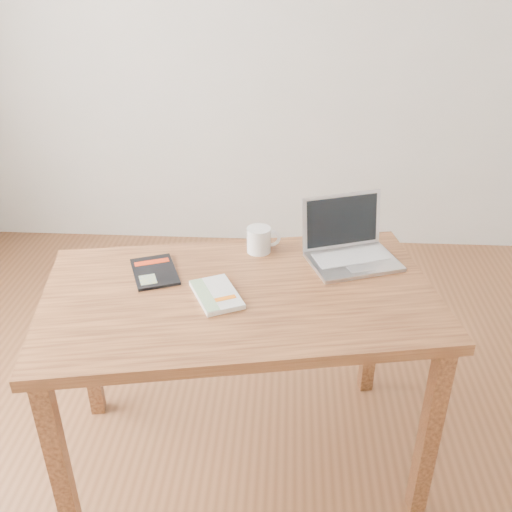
# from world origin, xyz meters

# --- Properties ---
(room) EXTENTS (4.04, 4.04, 2.70)m
(room) POSITION_xyz_m (-0.07, 0.00, 1.36)
(room) COLOR brown
(room) RESTS_ON ground
(desk) EXTENTS (1.39, 0.95, 0.75)m
(desk) POSITION_xyz_m (-0.17, 0.16, 0.66)
(desk) COLOR brown
(desk) RESTS_ON ground
(white_guidebook) EXTENTS (0.20, 0.24, 0.02)m
(white_guidebook) POSITION_xyz_m (-0.24, 0.12, 0.76)
(white_guidebook) COLOR silver
(white_guidebook) RESTS_ON desk
(black_guidebook) EXTENTS (0.21, 0.25, 0.01)m
(black_guidebook) POSITION_xyz_m (-0.47, 0.26, 0.76)
(black_guidebook) COLOR black
(black_guidebook) RESTS_ON desk
(laptop) EXTENTS (0.37, 0.33, 0.21)m
(laptop) POSITION_xyz_m (0.20, 0.41, 0.80)
(laptop) COLOR silver
(laptop) RESTS_ON desk
(coffee_mug) EXTENTS (0.12, 0.09, 0.09)m
(coffee_mug) POSITION_xyz_m (-0.12, 0.44, 0.80)
(coffee_mug) COLOR white
(coffee_mug) RESTS_ON desk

